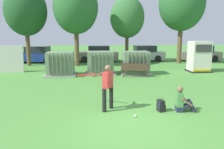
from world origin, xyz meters
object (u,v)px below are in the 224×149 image
(parked_car_rightmost, at_px, (200,54))
(seated_spectator, at_px, (182,102))
(sports_ball, at_px, (135,116))
(backpack, at_px, (161,106))
(transformer_west, at_px, (61,64))
(transformer_mid_west, at_px, (100,63))
(park_bench, at_px, (135,69))
(parked_car_right_of_center, at_px, (144,54))
(transformer_mid_east, at_px, (136,63))
(parked_car_leftmost, at_px, (37,55))
(batter, at_px, (106,85))
(parked_car_left_of_center, at_px, (98,54))
(generator_enclosure, at_px, (199,57))

(parked_car_rightmost, bearing_deg, seated_spectator, -118.32)
(sports_ball, distance_m, backpack, 1.21)
(seated_spectator, bearing_deg, transformer_west, 124.97)
(transformer_mid_west, bearing_deg, transformer_west, -173.43)
(park_bench, bearing_deg, parked_car_right_of_center, 72.76)
(backpack, height_order, parked_car_rightmost, parked_car_rightmost)
(transformer_west, relative_size, backpack, 4.77)
(transformer_mid_east, bearing_deg, transformer_mid_west, 174.65)
(parked_car_leftmost, bearing_deg, batter, -68.07)
(park_bench, xyz_separation_m, parked_car_right_of_center, (2.61, 8.40, 0.22))
(backpack, distance_m, parked_car_left_of_center, 15.45)
(transformer_mid_west, distance_m, parked_car_leftmost, 9.07)
(parked_car_leftmost, bearing_deg, transformer_west, -65.94)
(transformer_mid_west, height_order, parked_car_leftmost, same)
(transformer_mid_west, height_order, seated_spectator, transformer_mid_west)
(generator_enclosure, xyz_separation_m, parked_car_left_of_center, (-7.42, 6.96, -0.38))
(sports_ball, distance_m, parked_car_left_of_center, 15.87)
(park_bench, bearing_deg, parked_car_leftmost, 135.36)
(batter, distance_m, parked_car_rightmost, 18.15)
(transformer_mid_west, bearing_deg, parked_car_rightmost, 32.57)
(batter, bearing_deg, parked_car_right_of_center, 71.54)
(parked_car_right_of_center, distance_m, parked_car_rightmost, 5.93)
(generator_enclosure, height_order, batter, generator_enclosure)
(parked_car_right_of_center, bearing_deg, sports_ball, -104.32)
(parked_car_leftmost, xyz_separation_m, parked_car_right_of_center, (10.79, 0.32, 0.00))
(transformer_mid_west, relative_size, seated_spectator, 2.18)
(transformer_mid_east, height_order, parked_car_leftmost, same)
(park_bench, distance_m, parked_car_right_of_center, 8.80)
(transformer_west, height_order, generator_enclosure, generator_enclosure)
(parked_car_leftmost, bearing_deg, parked_car_right_of_center, 1.70)
(sports_ball, distance_m, parked_car_leftmost, 16.82)
(transformer_mid_east, bearing_deg, parked_car_leftmost, 139.96)
(transformer_west, bearing_deg, seated_spectator, -55.03)
(transformer_mid_east, xyz_separation_m, backpack, (-0.58, -7.78, -0.57))
(parked_car_left_of_center, bearing_deg, seated_spectator, -80.22)
(parked_car_right_of_center, bearing_deg, transformer_mid_east, -107.59)
(transformer_west, bearing_deg, parked_car_left_of_center, 69.95)
(batter, bearing_deg, sports_ball, -42.98)
(park_bench, xyz_separation_m, parked_car_leftmost, (-8.18, 8.08, 0.22))
(transformer_west, relative_size, parked_car_left_of_center, 0.50)
(sports_ball, bearing_deg, transformer_mid_east, 78.68)
(transformer_mid_east, xyz_separation_m, sports_ball, (-1.66, -8.29, -0.74))
(transformer_west, relative_size, parked_car_leftmost, 0.48)
(transformer_west, distance_m, generator_enclosure, 10.24)
(transformer_west, height_order, backpack, transformer_west)
(sports_ball, height_order, parked_car_right_of_center, parked_car_right_of_center)
(sports_ball, xyz_separation_m, seated_spectator, (1.86, 0.43, 0.33))
(parked_car_right_of_center, bearing_deg, parked_car_rightmost, -2.84)
(transformer_mid_east, height_order, park_bench, transformer_mid_east)
(seated_spectator, distance_m, backpack, 0.80)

